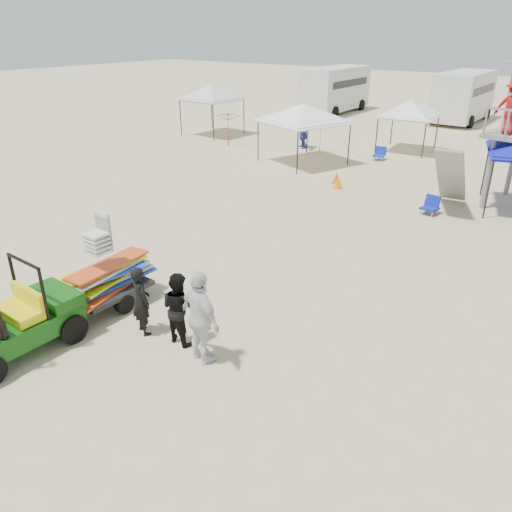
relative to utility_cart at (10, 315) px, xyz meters
The scene contains 18 objects.
ground 2.82m from the utility_cart, 30.76° to the left, with size 140.00×140.00×0.00m, color beige.
utility_cart is the anchor object (origin of this frame).
surf_trailer 2.33m from the utility_cart, 89.82° to the left, with size 1.24×2.25×2.05m.
man_left 2.54m from the utility_cart, 53.22° to the left, with size 0.57×0.37×1.55m, color black.
man_mid 3.29m from the utility_cart, 43.93° to the left, with size 0.76×0.60×1.57m, color black.
man_right 3.81m from the utility_cart, 32.28° to the left, with size 1.15×0.48×1.96m, color silver.
canopy_white_a 17.13m from the utility_cart, 101.81° to the left, with size 4.14×4.14×3.17m.
canopy_white_b 22.56m from the utility_cart, 120.73° to the left, with size 2.97×2.97×3.31m.
canopy_white_c 22.08m from the utility_cart, 90.99° to the left, with size 2.76×2.76×3.02m.
umbrella_a 19.28m from the utility_cart, 116.51° to the left, with size 2.01×2.05×1.85m, color #B6132E.
umbrella_b 19.31m from the utility_cart, 101.30° to the left, with size 1.97×2.01×1.81m, color yellow.
cone_near 13.91m from the utility_cart, 90.29° to the left, with size 0.34×0.34×0.50m, color orange.
cone_far 14.55m from the utility_cart, 91.88° to the left, with size 0.34×0.34×0.50m, color #F65607.
beach_chair_a 19.46m from the utility_cart, 92.07° to the left, with size 0.65×0.70×0.64m.
beach_chair_b 13.78m from the utility_cart, 73.28° to the left, with size 0.62×0.66×0.64m.
rv_far_left 32.84m from the utility_cart, 107.18° to the left, with size 2.64×6.80×3.25m.
rv_mid_left 32.89m from the utility_cart, 91.21° to the left, with size 2.65×6.50×3.25m.
distant_beachgoers 18.43m from the utility_cart, 93.51° to the left, with size 14.82×4.62×1.80m.
Camera 1 is at (6.59, -5.26, 6.05)m, focal length 35.00 mm.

